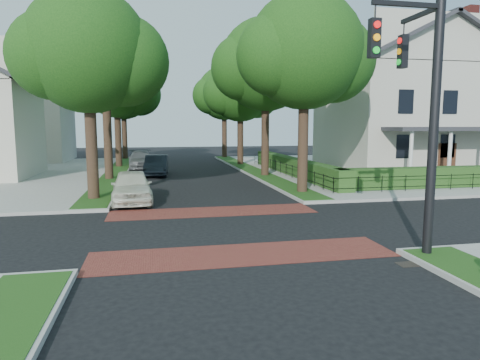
% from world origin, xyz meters
% --- Properties ---
extents(ground, '(120.00, 120.00, 0.00)m').
position_xyz_m(ground, '(0.00, 0.00, 0.00)').
color(ground, black).
rests_on(ground, ground).
extents(sidewalk_ne, '(30.00, 30.00, 0.15)m').
position_xyz_m(sidewalk_ne, '(19.50, 19.00, 0.07)').
color(sidewalk_ne, gray).
rests_on(sidewalk_ne, ground).
extents(crosswalk_far, '(9.00, 2.20, 0.01)m').
position_xyz_m(crosswalk_far, '(0.00, 3.20, 0.01)').
color(crosswalk_far, maroon).
rests_on(crosswalk_far, ground).
extents(crosswalk_near, '(9.00, 2.20, 0.01)m').
position_xyz_m(crosswalk_near, '(0.00, -3.20, 0.01)').
color(crosswalk_near, maroon).
rests_on(crosswalk_near, ground).
extents(storm_drain, '(0.65, 0.45, 0.01)m').
position_xyz_m(storm_drain, '(4.30, -5.00, 0.01)').
color(storm_drain, black).
rests_on(storm_drain, ground).
extents(grass_strip_ne, '(1.60, 29.80, 0.02)m').
position_xyz_m(grass_strip_ne, '(5.40, 19.10, 0.16)').
color(grass_strip_ne, '#163F12').
rests_on(grass_strip_ne, sidewalk_ne).
extents(grass_strip_nw, '(1.60, 29.80, 0.02)m').
position_xyz_m(grass_strip_nw, '(-5.40, 19.10, 0.16)').
color(grass_strip_nw, '#163F12').
rests_on(grass_strip_nw, sidewalk_nw).
extents(tree_right_near, '(7.75, 6.67, 10.66)m').
position_xyz_m(tree_right_near, '(5.60, 7.24, 7.63)').
color(tree_right_near, black).
rests_on(tree_right_near, sidewalk_ne).
extents(tree_right_mid, '(8.25, 7.09, 11.22)m').
position_xyz_m(tree_right_mid, '(5.61, 15.25, 7.99)').
color(tree_right_mid, black).
rests_on(tree_right_mid, sidewalk_ne).
extents(tree_right_far, '(7.25, 6.23, 9.74)m').
position_xyz_m(tree_right_far, '(5.60, 24.22, 6.91)').
color(tree_right_far, black).
rests_on(tree_right_far, sidewalk_ne).
extents(tree_right_back, '(7.50, 6.45, 10.20)m').
position_xyz_m(tree_right_back, '(5.60, 33.23, 7.27)').
color(tree_right_back, black).
rests_on(tree_right_back, sidewalk_ne).
extents(tree_left_near, '(7.50, 6.45, 10.20)m').
position_xyz_m(tree_left_near, '(-5.40, 7.23, 7.27)').
color(tree_left_near, black).
rests_on(tree_left_near, sidewalk_nw).
extents(tree_left_mid, '(8.00, 6.88, 11.48)m').
position_xyz_m(tree_left_mid, '(-5.39, 15.24, 8.34)').
color(tree_left_mid, black).
rests_on(tree_left_mid, sidewalk_nw).
extents(tree_left_far, '(7.00, 6.02, 9.86)m').
position_xyz_m(tree_left_far, '(-5.40, 24.22, 7.12)').
color(tree_left_far, black).
rests_on(tree_left_far, sidewalk_nw).
extents(tree_left_back, '(7.75, 6.66, 10.44)m').
position_xyz_m(tree_left_back, '(-5.40, 33.24, 7.41)').
color(tree_left_back, black).
rests_on(tree_left_back, sidewalk_nw).
extents(hedge_main_road, '(1.00, 18.00, 1.20)m').
position_xyz_m(hedge_main_road, '(7.70, 15.00, 0.75)').
color(hedge_main_road, '#204919').
rests_on(hedge_main_road, sidewalk_ne).
extents(hedge_cross_road, '(18.00, 1.00, 1.20)m').
position_xyz_m(hedge_cross_road, '(16.50, 7.00, 0.75)').
color(hedge_cross_road, '#204919').
rests_on(hedge_cross_road, sidewalk_ne).
extents(fence_main_road, '(0.06, 18.00, 0.90)m').
position_xyz_m(fence_main_road, '(6.90, 15.00, 0.60)').
color(fence_main_road, black).
rests_on(fence_main_road, sidewalk_ne).
extents(house_victorian, '(13.00, 13.05, 12.48)m').
position_xyz_m(house_victorian, '(17.51, 15.92, 6.02)').
color(house_victorian, beige).
rests_on(house_victorian, sidewalk_ne).
extents(house_left_far, '(10.00, 9.00, 10.14)m').
position_xyz_m(house_left_far, '(-15.49, 31.99, 5.04)').
color(house_left_far, beige).
rests_on(house_left_far, sidewalk_nw).
extents(traffic_signal, '(2.17, 2.00, 8.00)m').
position_xyz_m(traffic_signal, '(4.89, -4.41, 4.71)').
color(traffic_signal, black).
rests_on(traffic_signal, sidewalk_se).
extents(parked_car_front, '(2.14, 4.80, 1.61)m').
position_xyz_m(parked_car_front, '(-3.60, 6.26, 0.80)').
color(parked_car_front, silver).
rests_on(parked_car_front, ground).
extents(parked_car_middle, '(1.92, 4.73, 1.52)m').
position_xyz_m(parked_car_middle, '(-2.30, 17.63, 0.76)').
color(parked_car_middle, '#1E252D').
rests_on(parked_car_middle, ground).
extents(parked_car_rear, '(2.38, 5.28, 1.50)m').
position_xyz_m(parked_car_rear, '(-3.60, 23.65, 0.75)').
color(parked_car_rear, slate).
rests_on(parked_car_rear, ground).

